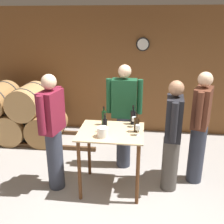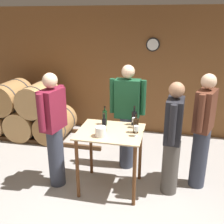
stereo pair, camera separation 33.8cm
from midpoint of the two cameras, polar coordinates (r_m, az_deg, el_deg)
ground_plane at (r=3.78m, az=-2.14°, el=-20.72°), size 14.00×14.00×0.00m
back_wall at (r=5.75m, az=2.22°, el=8.69°), size 8.40×0.08×2.70m
barrel_rack at (r=5.89m, az=-21.82°, el=-0.78°), size 3.52×0.88×1.20m
tasting_table at (r=3.80m, az=-2.75°, el=-6.90°), size 0.92×0.77×0.94m
wine_bottle_far_left at (r=3.89m, az=-4.27°, el=-1.25°), size 0.07×0.07×0.28m
wine_bottle_left at (r=3.66m, az=-4.19°, el=-2.87°), size 0.07×0.07×0.27m
wine_bottle_center at (r=3.91m, az=2.14°, el=-1.16°), size 0.08×0.08×0.30m
wine_bottle_right at (r=3.65m, az=2.73°, el=-2.78°), size 0.08×0.08×0.28m
wine_glass_near_left at (r=3.81m, az=2.33°, el=-1.67°), size 0.07×0.07×0.15m
wine_glass_near_center at (r=3.54m, az=2.93°, el=-3.50°), size 0.07×0.07×0.15m
ice_bucket at (r=3.52m, az=-4.79°, el=-4.42°), size 0.15×0.15×0.14m
person_host at (r=3.79m, az=10.54°, el=-4.99°), size 0.25×0.59×1.67m
person_visitor_with_scarf at (r=4.06m, az=16.31°, el=-3.11°), size 0.34×0.56×1.75m
person_visitor_bearded at (r=3.87m, az=-15.22°, el=-4.08°), size 0.29×0.58×1.76m
person_visitor_near_door at (r=4.31m, az=0.39°, el=-0.71°), size 0.59×0.24×1.78m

